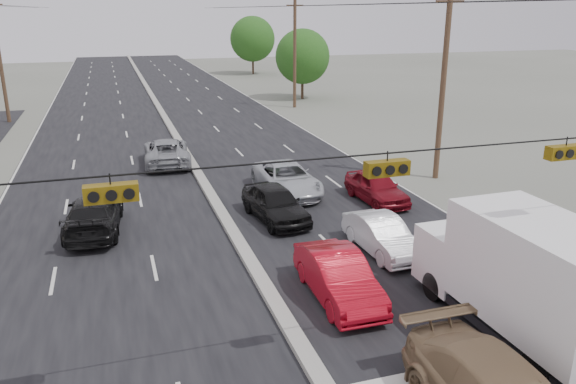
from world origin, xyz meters
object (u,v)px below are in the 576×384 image
object	(u,v)px
box_truck	(522,275)
red_sedan	(338,277)
utility_pole_left_c	(0,59)
utility_pole_right_c	(295,53)
black_suv	(570,325)
queue_car_a	(275,204)
queue_car_c	(287,179)
queue_car_b	(382,236)
oncoming_far	(167,152)
oncoming_near	(94,215)
queue_car_e	(377,188)
utility_pole_right_b	(443,85)
tree_right_mid	(303,57)
tree_right_far	(252,39)

from	to	relation	value
box_truck	red_sedan	distance (m)	5.43
utility_pole_left_c	utility_pole_right_c	distance (m)	25.00
black_suv	queue_car_a	size ratio (longest dim) A/B	1.13
utility_pole_left_c	queue_car_c	world-z (taller)	utility_pole_left_c
queue_car_b	oncoming_far	xyz separation A→B (m)	(-6.45, 15.67, 0.09)
utility_pole_right_c	oncoming_near	bearing A→B (deg)	-122.92
queue_car_e	oncoming_far	xyz separation A→B (m)	(-8.91, 10.21, 0.05)
utility_pole_left_c	queue_car_e	size ratio (longest dim) A/B	2.35
utility_pole_right_b	box_truck	size ratio (longest dim) A/B	1.39
tree_right_mid	queue_car_e	size ratio (longest dim) A/B	1.68
queue_car_c	queue_car_e	distance (m)	4.55
tree_right_mid	oncoming_far	distance (m)	28.12
tree_right_far	oncoming_near	world-z (taller)	tree_right_far
utility_pole_left_c	queue_car_c	size ratio (longest dim) A/B	1.83
black_suv	queue_car_c	size ratio (longest dim) A/B	0.94
queue_car_a	oncoming_near	world-z (taller)	queue_car_a
queue_car_c	utility_pole_right_b	bearing A→B (deg)	0.48
red_sedan	queue_car_b	distance (m)	4.13
utility_pole_left_c	queue_car_e	bearing A→B (deg)	-54.22
queue_car_e	oncoming_far	world-z (taller)	oncoming_far
utility_pole_left_c	red_sedan	world-z (taller)	utility_pole_left_c
red_sedan	queue_car_a	xyz separation A→B (m)	(0.08, 7.43, 0.02)
tree_right_mid	black_suv	bearing A→B (deg)	-99.95
black_suv	queue_car_c	bearing A→B (deg)	103.00
oncoming_near	red_sedan	bearing A→B (deg)	136.85
tree_right_far	red_sedan	bearing A→B (deg)	-101.90
utility_pole_right_b	utility_pole_left_c	bearing A→B (deg)	135.00
utility_pole_right_c	box_truck	bearing A→B (deg)	-99.18
tree_right_mid	tree_right_far	bearing A→B (deg)	87.71
utility_pole_left_c	tree_right_far	bearing A→B (deg)	46.47
black_suv	queue_car_a	xyz separation A→B (m)	(-4.85, 11.93, 0.06)
tree_right_far	black_suv	distance (m)	71.29
tree_right_far	queue_car_b	distance (m)	64.32
utility_pole_right_b	red_sedan	bearing A→B (deg)	-133.25
queue_car_b	oncoming_far	world-z (taller)	oncoming_far
utility_pole_left_c	tree_right_mid	bearing A→B (deg)	10.30
red_sedan	black_suv	bearing A→B (deg)	-41.74
box_truck	queue_car_a	bearing A→B (deg)	108.89
box_truck	utility_pole_right_b	bearing A→B (deg)	65.21
red_sedan	oncoming_near	world-z (taller)	oncoming_near
black_suv	oncoming_near	distance (m)	17.91
utility_pole_right_b	queue_car_b	world-z (taller)	utility_pole_right_b
red_sedan	black_suv	world-z (taller)	red_sedan
tree_right_mid	red_sedan	xyz separation A→B (m)	(-12.93, -41.09, -3.58)
tree_right_mid	utility_pole_right_c	bearing A→B (deg)	-116.57
utility_pole_right_c	oncoming_far	bearing A→B (deg)	-128.36
queue_car_a	oncoming_far	world-z (taller)	queue_car_a
utility_pole_left_c	tree_right_mid	world-z (taller)	utility_pole_left_c
box_truck	oncoming_far	bearing A→B (deg)	107.77
black_suv	queue_car_a	distance (m)	12.88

